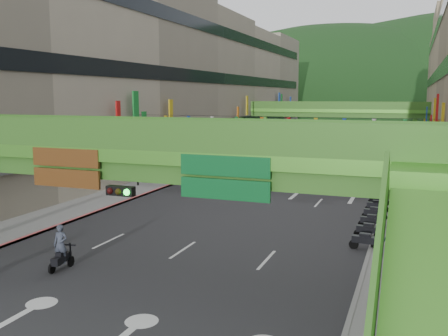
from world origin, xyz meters
TOP-DOWN VIEW (x-y plane):
  - road_slab at (0.00, 50.00)m, footprint 18.00×140.00m
  - sidewalk_left at (-11.00, 50.00)m, footprint 4.00×140.00m
  - sidewalk_right at (11.00, 50.00)m, footprint 4.00×140.00m
  - curb_left at (-9.10, 50.00)m, footprint 0.20×140.00m
  - curb_right at (9.10, 50.00)m, footprint 0.20×140.00m
  - building_row_left at (-18.93, 50.00)m, footprint 12.80×95.00m
  - overpass_near at (0.93, 5.38)m, footprint 28.00×12.27m
  - overpass_far at (0.00, 65.00)m, footprint 28.00×2.20m
  - hill_left at (-15.00, 160.00)m, footprint 168.00×140.00m
  - bunting_string at (0.00, 30.00)m, footprint 26.00×0.36m
  - scooter_rider_near at (-3.92, 7.33)m, footprint 0.73×1.59m
  - scooter_rider_mid at (2.83, 35.74)m, footprint 0.96×1.59m
  - scooter_rider_far at (-4.78, 27.41)m, footprint 0.94×1.58m
  - parked_scooter_row at (8.80, 20.90)m, footprint 1.60×11.55m
  - car_silver at (-2.79, 63.03)m, footprint 2.10×4.50m
  - car_yellow at (3.33, 68.16)m, footprint 2.05×4.45m
  - pedestrian_red at (12.20, 8.00)m, footprint 0.94×0.89m
  - pedestrian_dark at (12.20, 9.55)m, footprint 1.10×0.58m
  - pedestrian_blue at (10.22, 14.50)m, footprint 0.92×0.76m

SIDE VIEW (x-z plane):
  - hill_left at x=-15.00m, z-range -56.00..56.00m
  - road_slab at x=0.00m, z-range 0.00..0.02m
  - sidewalk_left at x=-11.00m, z-range 0.00..0.15m
  - sidewalk_right at x=11.00m, z-range 0.00..0.15m
  - curb_left at x=-9.10m, z-range 0.00..0.18m
  - curb_right at x=9.10m, z-range 0.00..0.18m
  - parked_scooter_row at x=8.80m, z-range -0.02..1.06m
  - car_silver at x=-2.79m, z-range 0.00..1.43m
  - car_yellow at x=3.33m, z-range 0.00..1.48m
  - pedestrian_red at x=12.20m, z-range 0.00..1.54m
  - pedestrian_blue at x=10.22m, z-range 0.00..1.69m
  - pedestrian_dark at x=12.20m, z-range 0.00..1.79m
  - scooter_rider_near at x=-3.92m, z-range -0.06..2.08m
  - scooter_rider_far at x=-4.78m, z-range 0.01..2.06m
  - scooter_rider_mid at x=2.83m, z-range 0.04..2.14m
  - overpass_near at x=0.93m, z-range 1.66..8.76m
  - overpass_far at x=0.00m, z-range 1.85..8.95m
  - bunting_string at x=0.00m, z-range 5.73..6.19m
  - building_row_left at x=-18.93m, z-range -0.04..18.96m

